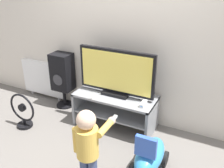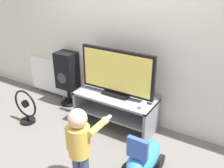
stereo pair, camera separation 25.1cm
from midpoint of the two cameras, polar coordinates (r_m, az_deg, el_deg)
The scene contains 11 objects.
ground_plane at distance 3.46m, azimuth 0.80°, elevation -11.45°, with size 16.00×16.00×0.00m, color slate.
wall_back at distance 3.39m, azimuth 6.05°, elevation 11.95°, with size 10.00×0.06×2.60m.
tv_stand at distance 3.47m, azimuth 2.95°, elevation -5.04°, with size 1.12×0.50×0.49m.
television at distance 3.28m, azimuth 3.32°, elevation 2.39°, with size 1.06×0.20×0.64m.
game_console at distance 3.14m, azimuth 9.23°, elevation -4.81°, with size 0.05×0.16×0.05m.
remote_primary at distance 3.35m, azimuth -2.23°, elevation -2.73°, with size 0.07×0.13×0.03m.
child at distance 2.51m, azimuth -4.44°, elevation -12.92°, with size 0.33×0.49×0.87m.
speaker_tower at distance 3.98m, azimuth -8.49°, elevation 2.73°, with size 0.31×0.28×0.89m.
floor_fan at distance 3.75m, azimuth -17.27°, elevation -5.36°, with size 0.42×0.22×0.52m.
ride_on_toy at distance 2.81m, azimuth 9.82°, elevation -16.42°, with size 0.32×0.61×0.56m.
radiator at distance 4.44m, azimuth -12.36°, elevation 1.76°, with size 0.84×0.08×0.64m.
Camera 2 is at (1.52, -2.35, 2.05)m, focal length 40.00 mm.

